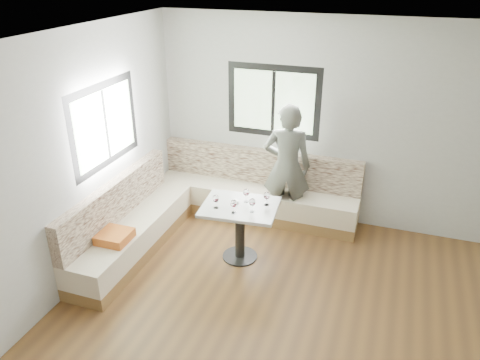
% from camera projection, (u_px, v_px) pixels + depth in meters
% --- Properties ---
extents(room, '(5.01, 5.01, 2.81)m').
position_uv_depth(room, '(289.00, 208.00, 4.12)').
color(room, brown).
rests_on(room, ground).
extents(banquette, '(2.90, 2.80, 0.95)m').
position_uv_depth(banquette, '(205.00, 208.00, 6.36)').
color(banquette, olive).
rests_on(banquette, ground).
extents(table, '(0.95, 0.77, 0.73)m').
position_uv_depth(table, '(240.00, 219.00, 5.66)').
color(table, black).
rests_on(table, ground).
extents(person, '(0.70, 0.53, 1.75)m').
position_uv_depth(person, '(287.00, 167.00, 6.27)').
color(person, '#595C54').
rests_on(person, ground).
extents(olive_ramekin, '(0.10, 0.10, 0.04)m').
position_uv_depth(olive_ramekin, '(235.00, 202.00, 5.63)').
color(olive_ramekin, white).
rests_on(olive_ramekin, table).
extents(wine_glass_a, '(0.08, 0.08, 0.17)m').
position_uv_depth(wine_glass_a, '(216.00, 199.00, 5.48)').
color(wine_glass_a, white).
rests_on(wine_glass_a, table).
extents(wine_glass_b, '(0.08, 0.08, 0.17)m').
position_uv_depth(wine_glass_b, '(234.00, 204.00, 5.37)').
color(wine_glass_b, white).
rests_on(wine_glass_b, table).
extents(wine_glass_c, '(0.08, 0.08, 0.17)m').
position_uv_depth(wine_glass_c, '(252.00, 203.00, 5.40)').
color(wine_glass_c, white).
rests_on(wine_glass_c, table).
extents(wine_glass_d, '(0.08, 0.08, 0.17)m').
position_uv_depth(wine_glass_d, '(246.00, 193.00, 5.62)').
color(wine_glass_d, white).
rests_on(wine_glass_d, table).
extents(wine_glass_e, '(0.08, 0.08, 0.17)m').
position_uv_depth(wine_glass_e, '(267.00, 196.00, 5.54)').
color(wine_glass_e, white).
rests_on(wine_glass_e, table).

